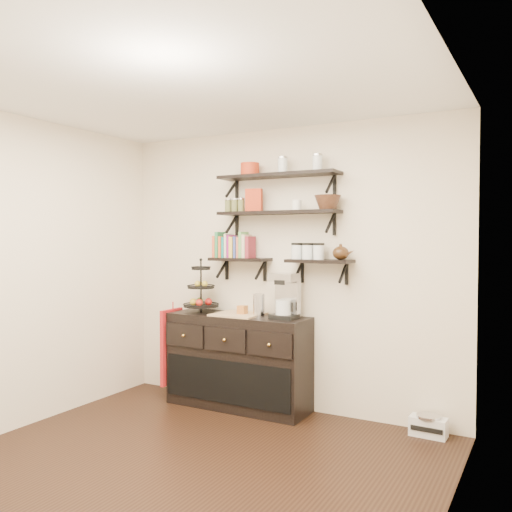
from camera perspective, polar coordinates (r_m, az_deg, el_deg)
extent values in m
plane|color=black|center=(4.09, -8.65, -21.87)|extent=(3.50, 3.50, 0.00)
cube|color=white|center=(3.88, -8.87, 17.61)|extent=(3.50, 3.50, 0.02)
cube|color=beige|center=(5.25, 2.96, -1.32)|extent=(3.50, 0.02, 2.70)
cube|color=beige|center=(5.01, -24.85, -1.66)|extent=(0.02, 3.50, 2.70)
cube|color=beige|center=(3.03, 18.60, -3.86)|extent=(0.02, 3.50, 2.70)
cube|color=black|center=(5.15, 2.31, 8.48)|extent=(1.20, 0.27, 0.03)
cube|color=black|center=(5.49, -2.03, 6.87)|extent=(0.02, 0.03, 0.20)
cube|color=black|center=(5.04, 8.27, 7.29)|extent=(0.02, 0.03, 0.20)
cube|color=black|center=(5.12, 2.31, 4.59)|extent=(1.20, 0.27, 0.03)
cube|color=black|center=(5.47, -2.02, 3.22)|extent=(0.02, 0.03, 0.20)
cube|color=black|center=(5.02, 8.25, 3.31)|extent=(0.02, 0.03, 0.20)
cube|color=black|center=(5.33, -1.70, -0.35)|extent=(0.60, 0.25, 0.03)
cube|color=black|center=(5.54, -3.08, -1.45)|extent=(0.02, 0.03, 0.20)
cube|color=black|center=(5.33, 0.95, -1.59)|extent=(0.03, 0.03, 0.20)
cube|color=black|center=(4.96, 6.70, -0.54)|extent=(0.60, 0.25, 0.03)
cube|color=black|center=(5.15, 4.89, -1.72)|extent=(0.03, 0.03, 0.20)
cube|color=black|center=(4.99, 9.52, -1.86)|extent=(0.02, 0.03, 0.20)
cube|color=#D2512D|center=(5.47, -4.00, 0.91)|extent=(0.02, 0.15, 0.20)
cube|color=#2D804B|center=(5.45, -3.71, 1.12)|extent=(0.03, 0.15, 0.24)
cube|color=#D65324|center=(5.43, -3.37, 0.96)|extent=(0.04, 0.15, 0.21)
cube|color=#0F7A7A|center=(5.41, -3.05, 1.17)|extent=(0.03, 0.15, 0.25)
cube|color=beige|center=(5.39, -2.74, 1.00)|extent=(0.03, 0.15, 0.22)
cube|color=#8A146A|center=(5.37, -2.38, 1.21)|extent=(0.04, 0.15, 0.26)
cube|color=gold|center=(5.35, -2.03, 1.05)|extent=(0.03, 0.15, 0.23)
cube|color=#324494|center=(5.33, -1.70, 0.89)|extent=(0.03, 0.15, 0.20)
cube|color=#B75A3D|center=(5.31, -1.32, 1.10)|extent=(0.04, 0.15, 0.24)
cube|color=#5E964F|center=(5.29, -0.95, 0.93)|extent=(0.03, 0.15, 0.21)
cube|color=#C0AE8D|center=(5.27, -0.60, 1.15)|extent=(0.03, 0.15, 0.25)
cube|color=maroon|center=(5.26, -0.27, 0.98)|extent=(0.02, 0.15, 0.22)
cylinder|color=silver|center=(5.05, 4.31, 0.42)|extent=(0.10, 0.10, 0.13)
cylinder|color=silver|center=(5.01, 5.46, 0.41)|extent=(0.10, 0.10, 0.13)
cylinder|color=silver|center=(4.96, 6.62, 0.39)|extent=(0.10, 0.10, 0.13)
cube|color=black|center=(5.35, -1.87, -11.01)|extent=(1.40, 0.45, 0.90)
cube|color=tan|center=(5.26, -1.88, -6.15)|extent=(0.45, 0.41, 0.02)
sphere|color=gold|center=(5.34, -7.65, -8.31)|extent=(0.04, 0.04, 0.04)
sphere|color=gold|center=(5.08, -3.36, -8.82)|extent=(0.04, 0.04, 0.04)
sphere|color=gold|center=(4.85, 1.38, -9.33)|extent=(0.04, 0.04, 0.04)
cylinder|color=black|center=(5.47, -5.82, -3.21)|extent=(0.02, 0.02, 0.52)
cylinder|color=black|center=(5.49, -5.81, -5.25)|extent=(0.35, 0.35, 0.01)
cylinder|color=black|center=(5.47, -5.82, -3.32)|extent=(0.27, 0.27, 0.02)
cylinder|color=black|center=(5.45, -5.82, -1.37)|extent=(0.19, 0.19, 0.02)
sphere|color=#B21914|center=(5.48, -5.03, -4.82)|extent=(0.07, 0.07, 0.07)
sphere|color=gold|center=(5.49, -6.17, -2.92)|extent=(0.06, 0.06, 0.06)
cube|color=#A45E25|center=(5.23, -1.45, -5.66)|extent=(0.08, 0.08, 0.08)
cube|color=black|center=(5.03, 3.01, -6.38)|extent=(0.23, 0.21, 0.04)
cube|color=silver|center=(5.07, 3.37, -4.30)|extent=(0.23, 0.09, 0.35)
cube|color=silver|center=(4.99, 3.01, -2.24)|extent=(0.23, 0.21, 0.07)
cylinder|color=silver|center=(5.00, 2.90, -5.41)|extent=(0.15, 0.15, 0.14)
cylinder|color=silver|center=(5.11, 0.31, -5.23)|extent=(0.11, 0.11, 0.22)
cube|color=maroon|center=(5.65, -8.88, -9.37)|extent=(0.04, 0.33, 0.76)
cube|color=silver|center=(4.92, 17.69, -16.76)|extent=(0.30, 0.16, 0.16)
cylinder|color=silver|center=(4.89, 17.70, -15.77)|extent=(0.21, 0.21, 0.02)
cube|color=black|center=(4.85, 17.50, -17.05)|extent=(0.26, 0.02, 0.04)
cube|color=#AD2E13|center=(5.25, -0.22, 5.89)|extent=(0.17, 0.09, 0.22)
cylinder|color=white|center=(5.04, 4.31, 5.34)|extent=(0.09, 0.09, 0.10)
cylinder|color=#AD2E13|center=(5.30, -0.64, 9.12)|extent=(0.18, 0.18, 0.12)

